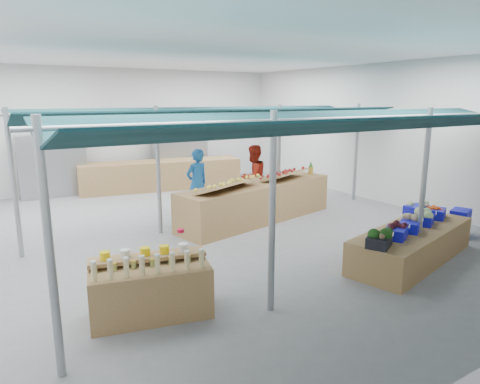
# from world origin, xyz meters

# --- Properties ---
(floor) EXTENTS (13.00, 13.00, 0.00)m
(floor) POSITION_xyz_m (0.00, 0.00, 0.00)
(floor) COLOR slate
(floor) RESTS_ON ground
(hall) EXTENTS (13.00, 13.00, 13.00)m
(hall) POSITION_xyz_m (0.00, 1.44, 2.65)
(hall) COLOR silver
(hall) RESTS_ON ground
(pole_grid) EXTENTS (10.00, 4.60, 3.00)m
(pole_grid) POSITION_xyz_m (0.75, -1.75, 1.81)
(pole_grid) COLOR gray
(pole_grid) RESTS_ON floor
(awnings) EXTENTS (9.50, 7.08, 0.30)m
(awnings) POSITION_xyz_m (0.75, -1.75, 2.78)
(awnings) COLOR black
(awnings) RESTS_ON pole_grid
(back_shelving_left) EXTENTS (2.00, 0.50, 2.00)m
(back_shelving_left) POSITION_xyz_m (-2.50, 6.00, 1.00)
(back_shelving_left) COLOR #B23F33
(back_shelving_left) RESTS_ON floor
(back_shelving_right) EXTENTS (2.00, 0.50, 2.00)m
(back_shelving_right) POSITION_xyz_m (2.00, 6.00, 1.00)
(back_shelving_right) COLOR #B23F33
(back_shelving_right) RESTS_ON floor
(bottle_shelf) EXTENTS (1.85, 1.39, 1.04)m
(bottle_shelf) POSITION_xyz_m (-2.60, -3.19, 0.42)
(bottle_shelf) COLOR olive
(bottle_shelf) RESTS_ON floor
(veg_counter) EXTENTS (3.51, 1.86, 0.65)m
(veg_counter) POSITION_xyz_m (2.58, -3.82, 0.32)
(veg_counter) COLOR olive
(veg_counter) RESTS_ON floor
(fruit_counter) EXTENTS (4.78, 2.04, 1.00)m
(fruit_counter) POSITION_xyz_m (1.56, 0.15, 0.50)
(fruit_counter) COLOR olive
(fruit_counter) RESTS_ON floor
(far_counter) EXTENTS (5.69, 2.10, 1.00)m
(far_counter) POSITION_xyz_m (0.95, 5.31, 0.50)
(far_counter) COLOR olive
(far_counter) RESTS_ON floor
(crate_stack) EXTENTS (0.61, 0.51, 0.63)m
(crate_stack) POSITION_xyz_m (4.87, -3.41, 0.31)
(crate_stack) COLOR #1111B8
(crate_stack) RESTS_ON floor
(vendor_left) EXTENTS (0.76, 0.58, 1.86)m
(vendor_left) POSITION_xyz_m (0.36, 1.25, 0.93)
(vendor_left) COLOR #175497
(vendor_left) RESTS_ON floor
(vendor_right) EXTENTS (1.03, 0.88, 1.86)m
(vendor_right) POSITION_xyz_m (2.16, 1.25, 0.93)
(vendor_right) COLOR maroon
(vendor_right) RESTS_ON floor
(crate_broccoli) EXTENTS (0.60, 0.54, 0.35)m
(crate_broccoli) POSITION_xyz_m (1.18, -4.16, 0.81)
(crate_broccoli) COLOR black
(crate_broccoli) RESTS_ON veg_counter
(crate_beets) EXTENTS (0.60, 0.54, 0.29)m
(crate_beets) POSITION_xyz_m (1.81, -4.00, 0.78)
(crate_beets) COLOR #1111B8
(crate_beets) RESTS_ON veg_counter
(crate_celeriac) EXTENTS (0.60, 0.54, 0.31)m
(crate_celeriac) POSITION_xyz_m (2.40, -3.86, 0.79)
(crate_celeriac) COLOR #1111B8
(crate_celeriac) RESTS_ON veg_counter
(crate_cabbage) EXTENTS (0.60, 0.54, 0.35)m
(crate_cabbage) POSITION_xyz_m (3.03, -3.71, 0.81)
(crate_cabbage) COLOR #1111B8
(crate_cabbage) RESTS_ON veg_counter
(crate_carrots) EXTENTS (0.60, 0.54, 0.29)m
(crate_carrots) POSITION_xyz_m (3.66, -3.56, 0.76)
(crate_carrots) COLOR #1111B8
(crate_carrots) RESTS_ON veg_counter
(sparrow) EXTENTS (0.12, 0.09, 0.11)m
(sparrow) POSITION_xyz_m (1.06, -4.30, 0.90)
(sparrow) COLOR brown
(sparrow) RESTS_ON crate_broccoli
(pole_ribbon) EXTENTS (0.12, 0.12, 0.28)m
(pole_ribbon) POSITION_xyz_m (-1.94, -2.83, 1.08)
(pole_ribbon) COLOR red
(pole_ribbon) RESTS_ON pole_grid
(apple_heap_yellow) EXTENTS (2.02, 1.40, 0.27)m
(apple_heap_yellow) POSITION_xyz_m (0.50, -0.18, 1.16)
(apple_heap_yellow) COLOR #997247
(apple_heap_yellow) RESTS_ON fruit_counter
(apple_heap_red) EXTENTS (1.65, 1.24, 0.27)m
(apple_heap_red) POSITION_xyz_m (2.50, 0.24, 1.16)
(apple_heap_red) COLOR #997247
(apple_heap_red) RESTS_ON fruit_counter
(pineapple) EXTENTS (0.14, 0.14, 0.39)m
(pineapple) POSITION_xyz_m (3.64, 0.47, 1.18)
(pineapple) COLOR #8C6019
(pineapple) RESTS_ON fruit_counter
(crate_extra) EXTENTS (0.52, 0.41, 0.32)m
(crate_extra) POSITION_xyz_m (3.56, -3.15, 0.80)
(crate_extra) COLOR #1111B8
(crate_extra) RESTS_ON veg_counter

